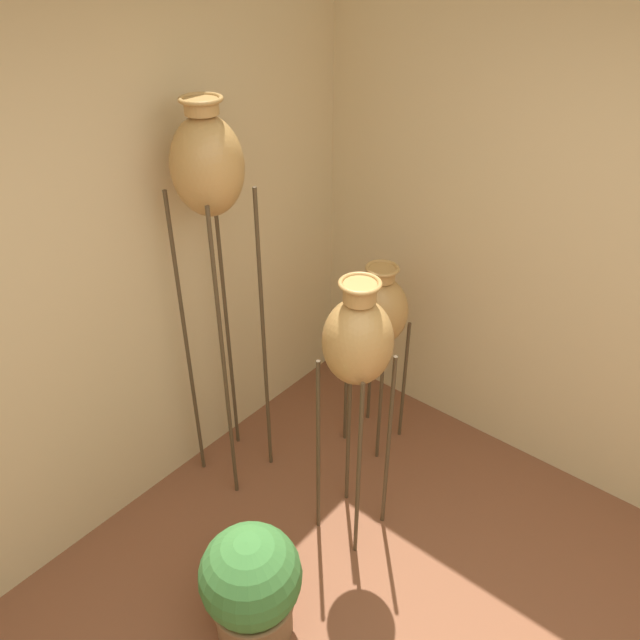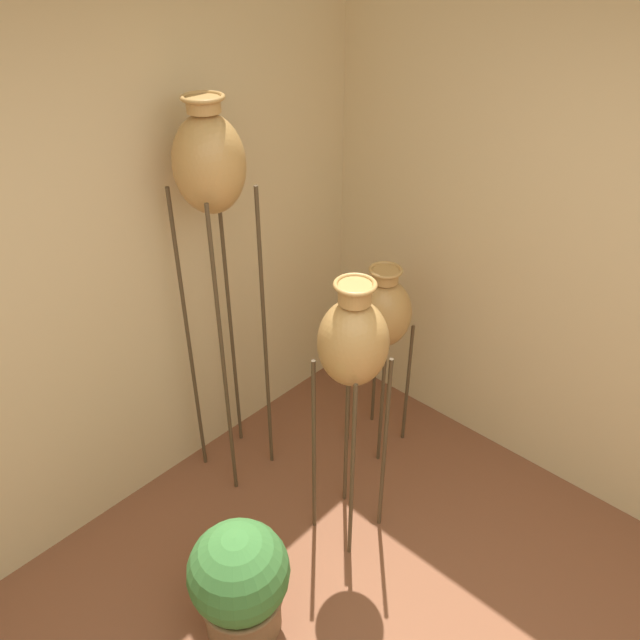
% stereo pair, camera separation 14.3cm
% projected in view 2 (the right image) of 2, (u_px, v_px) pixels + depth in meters
% --- Properties ---
extents(wall_back, '(8.05, 0.06, 2.70)m').
position_uv_depth(wall_back, '(16.00, 305.00, 2.59)').
color(wall_back, '#D1B784').
rests_on(wall_back, ground_plane).
extents(vase_stand_tall, '(0.32, 0.32, 2.09)m').
position_uv_depth(vase_stand_tall, '(210.00, 174.00, 2.73)').
color(vase_stand_tall, '#473823').
rests_on(vase_stand_tall, ground_plane).
extents(vase_stand_medium, '(0.31, 0.31, 1.47)m').
position_uv_depth(vase_stand_medium, '(353.00, 345.00, 2.68)').
color(vase_stand_medium, '#473823').
rests_on(vase_stand_medium, ground_plane).
extents(vase_stand_short, '(0.31, 0.31, 1.19)m').
position_uv_depth(vase_stand_short, '(383.00, 314.00, 3.35)').
color(vase_stand_short, '#473823').
rests_on(vase_stand_short, ground_plane).
extents(potted_plant, '(0.44, 0.44, 0.59)m').
position_uv_depth(potted_plant, '(240.00, 581.00, 2.67)').
color(potted_plant, brown).
rests_on(potted_plant, ground_plane).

